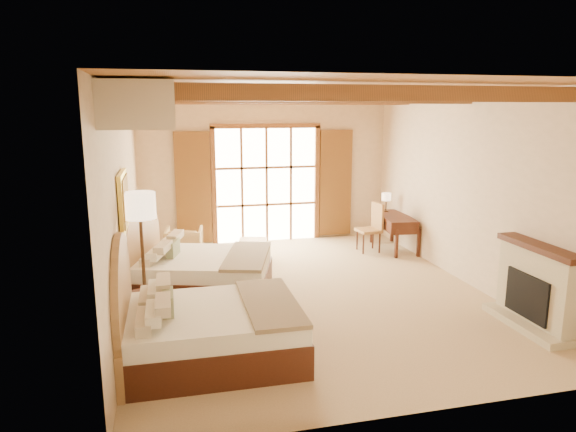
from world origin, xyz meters
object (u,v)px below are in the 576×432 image
object	(u,v)px
bed_near	(198,327)
desk	(394,231)
armchair	(184,244)
bed_far	(194,269)
nightstand	(152,314)

from	to	relation	value
bed_near	desk	bearing A→B (deg)	43.04
bed_near	armchair	bearing A→B (deg)	90.46
bed_far	armchair	size ratio (longest dim) A/B	3.48
bed_near	armchair	xyz separation A→B (m)	(0.00, 4.20, -0.09)
armchair	bed_far	bearing A→B (deg)	99.56
nightstand	armchair	distance (m)	3.41
bed_far	armchair	bearing A→B (deg)	108.67
bed_near	armchair	size ratio (longest dim) A/B	2.93
nightstand	armchair	bearing A→B (deg)	59.90
bed_far	nightstand	bearing A→B (deg)	-97.80
bed_far	bed_near	bearing A→B (deg)	-75.59
nightstand	desk	xyz separation A→B (m)	(4.89, 3.15, 0.10)
bed_far	desk	xyz separation A→B (m)	(4.26, 1.75, -0.02)
bed_far	armchair	world-z (taller)	bed_far
nightstand	armchair	world-z (taller)	armchair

